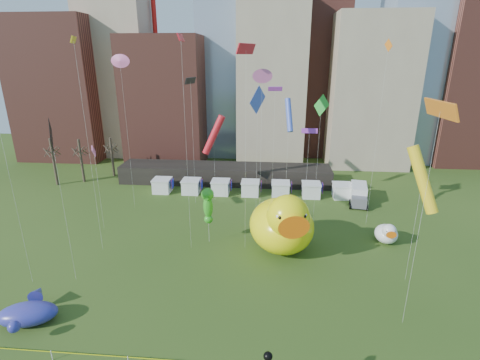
# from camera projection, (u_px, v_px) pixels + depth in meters

# --- Properties ---
(skyline) EXTENTS (101.00, 23.00, 68.00)m
(skyline) POSITION_uv_depth(u_px,v_px,m) (264.00, 59.00, 76.94)
(skyline) COLOR brown
(skyline) RESTS_ON ground
(pavilion) EXTENTS (38.00, 6.00, 3.20)m
(pavilion) POSITION_uv_depth(u_px,v_px,m) (225.00, 174.00, 65.96)
(pavilion) COLOR black
(pavilion) RESTS_ON ground
(vendor_tents) EXTENTS (33.24, 2.80, 2.40)m
(vendor_tents) POSITION_uv_depth(u_px,v_px,m) (250.00, 189.00, 60.06)
(vendor_tents) COLOR white
(vendor_tents) RESTS_ON ground
(bare_trees) EXTENTS (8.44, 6.44, 8.50)m
(bare_trees) POSITION_uv_depth(u_px,v_px,m) (82.00, 160.00, 65.94)
(bare_trees) COLOR #382B21
(bare_trees) RESTS_ON ground
(big_duck) EXTENTS (9.15, 11.04, 7.94)m
(big_duck) POSITION_uv_depth(u_px,v_px,m) (283.00, 223.00, 41.77)
(big_duck) COLOR #FFF40D
(big_duck) RESTS_ON ground
(small_duck) EXTENTS (2.86, 3.79, 2.89)m
(small_duck) POSITION_uv_depth(u_px,v_px,m) (387.00, 233.00, 44.44)
(small_duck) COLOR white
(small_duck) RESTS_ON ground
(seahorse_green) EXTENTS (1.60, 1.98, 7.18)m
(seahorse_green) POSITION_uv_depth(u_px,v_px,m) (208.00, 203.00, 43.39)
(seahorse_green) COLOR silver
(seahorse_green) RESTS_ON ground
(seahorse_purple) EXTENTS (1.12, 1.40, 4.42)m
(seahorse_purple) POSITION_uv_depth(u_px,v_px,m) (287.00, 224.00, 42.81)
(seahorse_purple) COLOR silver
(seahorse_purple) RESTS_ON ground
(whale_inflatable) EXTENTS (5.43, 6.33, 2.18)m
(whale_inflatable) POSITION_uv_depth(u_px,v_px,m) (28.00, 312.00, 31.24)
(whale_inflatable) COLOR #3D348E
(whale_inflatable) RESTS_ON ground
(box_truck) EXTENTS (3.50, 6.74, 2.73)m
(box_truck) POSITION_uv_depth(u_px,v_px,m) (359.00, 194.00, 56.92)
(box_truck) COLOR white
(box_truck) RESTS_ON ground
(kite_0) EXTENTS (3.71, 1.38, 13.77)m
(kite_0) POSITION_uv_depth(u_px,v_px,m) (214.00, 135.00, 54.71)
(kite_0) COLOR silver
(kite_0) RESTS_ON ground
(kite_1) EXTENTS (1.45, 0.64, 20.76)m
(kite_1) POSITION_uv_depth(u_px,v_px,m) (262.00, 77.00, 37.84)
(kite_1) COLOR silver
(kite_1) RESTS_ON ground
(kite_2) EXTENTS (1.48, 2.71, 16.78)m
(kite_2) POSITION_uv_depth(u_px,v_px,m) (51.00, 137.00, 32.68)
(kite_2) COLOR silver
(kite_2) RESTS_ON ground
(kite_3) EXTENTS (1.55, 2.31, 17.67)m
(kite_3) POSITION_uv_depth(u_px,v_px,m) (321.00, 108.00, 44.27)
(kite_3) COLOR silver
(kite_3) RESTS_ON ground
(kite_4) EXTENTS (3.50, 3.38, 14.21)m
(kite_4) POSITION_uv_depth(u_px,v_px,m) (422.00, 179.00, 33.98)
(kite_4) COLOR silver
(kite_4) RESTS_ON ground
(kite_5) EXTENTS (2.05, 3.30, 18.27)m
(kite_5) POSITION_uv_depth(u_px,v_px,m) (258.00, 101.00, 49.33)
(kite_5) COLOR silver
(kite_5) RESTS_ON ground
(kite_6) EXTENTS (0.57, 1.40, 23.96)m
(kite_6) POSITION_uv_depth(u_px,v_px,m) (386.00, 61.00, 42.87)
(kite_6) COLOR silver
(kite_6) RESTS_ON ground
(kite_7) EXTENTS (1.76, 0.47, 18.47)m
(kite_7) POSITION_uv_depth(u_px,v_px,m) (275.00, 92.00, 44.49)
(kite_7) COLOR silver
(kite_7) RESTS_ON ground
(kite_8) EXTENTS (0.49, 2.42, 24.15)m
(kite_8) POSITION_uv_depth(u_px,v_px,m) (181.00, 41.00, 36.09)
(kite_8) COLOR silver
(kite_8) RESTS_ON ground
(kite_9) EXTENTS (1.63, 2.68, 11.18)m
(kite_9) POSITION_uv_depth(u_px,v_px,m) (94.00, 151.00, 45.22)
(kite_9) COLOR silver
(kite_9) RESTS_ON ground
(kite_10) EXTENTS (1.15, 2.98, 19.19)m
(kite_10) POSITION_uv_depth(u_px,v_px,m) (190.00, 82.00, 50.92)
(kite_10) COLOR silver
(kite_10) RESTS_ON ground
(kite_12) EXTENTS (1.03, 2.18, 23.89)m
(kite_12) POSITION_uv_depth(u_px,v_px,m) (74.00, 44.00, 35.86)
(kite_12) COLOR silver
(kite_12) RESTS_ON ground
(kite_13) EXTENTS (1.12, 2.24, 17.65)m
(kite_13) POSITION_uv_depth(u_px,v_px,m) (289.00, 115.00, 39.89)
(kite_13) COLOR silver
(kite_13) RESTS_ON ground
(kite_14) EXTENTS (0.95, 4.09, 19.08)m
(kite_14) POSITION_uv_depth(u_px,v_px,m) (440.00, 110.00, 25.49)
(kite_14) COLOR silver
(kite_14) RESTS_ON ground
(kite_15) EXTENTS (1.87, 0.37, 14.03)m
(kite_15) POSITION_uv_depth(u_px,v_px,m) (309.00, 132.00, 42.16)
(kite_15) COLOR silver
(kite_15) RESTS_ON ground
(kite_16) EXTENTS (1.86, 3.35, 23.24)m
(kite_16) POSITION_uv_depth(u_px,v_px,m) (246.00, 50.00, 36.62)
(kite_16) COLOR silver
(kite_16) RESTS_ON ground
(kite_17) EXTENTS (1.80, 0.34, 22.27)m
(kite_17) POSITION_uv_depth(u_px,v_px,m) (120.00, 62.00, 48.52)
(kite_17) COLOR silver
(kite_17) RESTS_ON ground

